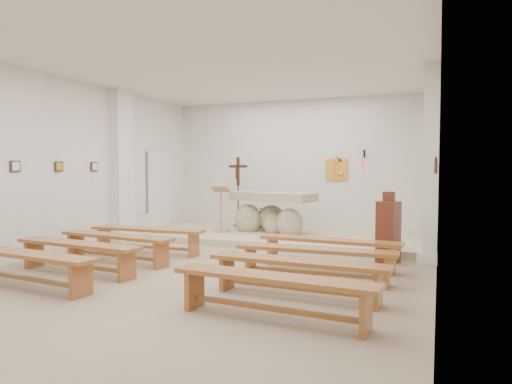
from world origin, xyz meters
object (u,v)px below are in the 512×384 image
at_px(crucifix_stand, 238,186).
at_px(bench_right_front, 329,246).
at_px(bench_right_second, 315,256).
at_px(donation_pedestal, 388,231).
at_px(bench_left_front, 147,234).
at_px(lectern, 221,209).
at_px(bench_left_third, 77,250).
at_px(bench_right_fourth, 273,286).
at_px(altar, 272,215).
at_px(bench_right_third, 297,269).
at_px(bench_left_fourth, 28,261).
at_px(bench_left_second, 116,241).

relative_size(crucifix_stand, bench_right_front, 0.76).
bearing_deg(bench_right_second, crucifix_stand, 124.37).
bearing_deg(bench_right_second, donation_pedestal, 62.94).
distance_m(donation_pedestal, bench_left_front, 4.60).
distance_m(lectern, bench_left_third, 4.26).
height_order(bench_right_front, bench_right_fourth, same).
bearing_deg(donation_pedestal, lectern, 179.60).
distance_m(lectern, bench_right_second, 4.59).
relative_size(altar, crucifix_stand, 1.18).
bearing_deg(bench_right_third, bench_right_fourth, -87.77).
distance_m(lectern, bench_right_fourth, 6.07).
xyz_separation_m(altar, bench_right_third, (2.02, -4.61, -0.18)).
bearing_deg(bench_left_fourth, bench_left_second, 95.19).
relative_size(altar, bench_right_second, 0.90).
relative_size(altar, bench_left_front, 0.90).
xyz_separation_m(donation_pedestal, bench_left_second, (-4.51, -1.83, -0.18)).
relative_size(donation_pedestal, bench_left_fourth, 0.53).
bearing_deg(bench_left_front, bench_right_second, -16.78).
bearing_deg(bench_left_front, bench_right_third, -29.55).
bearing_deg(donation_pedestal, bench_right_fourth, -83.71).
bearing_deg(bench_left_second, bench_left_fourth, -83.88).
xyz_separation_m(crucifix_stand, bench_right_third, (3.25, -5.38, -0.83)).
bearing_deg(bench_right_second, bench_left_third, -167.46).
distance_m(altar, bench_right_third, 5.04).
distance_m(bench_left_front, bench_left_second, 0.93).
bearing_deg(bench_left_third, bench_right_second, 19.18).
bearing_deg(altar, bench_right_front, -40.59).
bearing_deg(bench_left_third, bench_right_front, 31.94).
height_order(bench_left_front, bench_right_second, same).
distance_m(donation_pedestal, bench_left_second, 4.87).
bearing_deg(lectern, bench_right_third, -59.93).
xyz_separation_m(lectern, crucifix_stand, (-0.06, 1.16, 0.49)).
height_order(lectern, bench_left_fourth, lectern).
bearing_deg(bench_left_third, donation_pedestal, 36.30).
bearing_deg(bench_right_fourth, crucifix_stand, 121.16).
bearing_deg(bench_left_front, bench_right_fourth, -39.96).
height_order(crucifix_stand, bench_right_second, crucifix_stand).
relative_size(bench_right_front, bench_right_second, 1.00).
relative_size(bench_left_front, bench_left_fourth, 1.00).
height_order(bench_right_front, bench_left_fourth, same).
relative_size(bench_right_front, bench_right_fourth, 1.00).
distance_m(bench_left_second, bench_left_fourth, 1.87).
height_order(bench_left_second, bench_right_second, same).
relative_size(lectern, bench_left_fourth, 0.47).
relative_size(bench_right_front, bench_left_third, 1.00).
relative_size(lectern, crucifix_stand, 0.62).
height_order(crucifix_stand, bench_left_front, crucifix_stand).
relative_size(bench_left_second, bench_right_fourth, 1.00).
bearing_deg(bench_right_front, bench_right_fourth, -87.20).
height_order(bench_right_second, bench_left_fourth, same).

